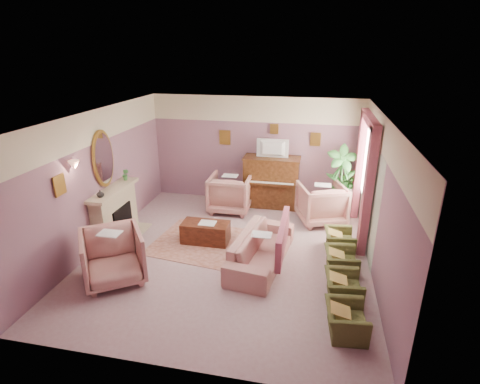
% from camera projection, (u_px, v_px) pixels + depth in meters
% --- Properties ---
extents(floor, '(5.50, 6.00, 0.01)m').
position_uv_depth(floor, '(230.00, 254.00, 7.64)').
color(floor, '#A8868C').
rests_on(floor, ground).
extents(ceiling, '(5.50, 6.00, 0.01)m').
position_uv_depth(ceiling, '(228.00, 116.00, 6.63)').
color(ceiling, white).
rests_on(ceiling, wall_back).
extents(wall_back, '(5.50, 0.02, 2.80)m').
position_uv_depth(wall_back, '(255.00, 150.00, 9.88)').
color(wall_back, slate).
rests_on(wall_back, floor).
extents(wall_front, '(5.50, 0.02, 2.80)m').
position_uv_depth(wall_front, '(170.00, 278.00, 4.39)').
color(wall_front, slate).
rests_on(wall_front, floor).
extents(wall_left, '(0.02, 6.00, 2.80)m').
position_uv_depth(wall_left, '(98.00, 180.00, 7.66)').
color(wall_left, slate).
rests_on(wall_left, floor).
extents(wall_right, '(0.02, 6.00, 2.80)m').
position_uv_depth(wall_right, '(380.00, 201.00, 6.62)').
color(wall_right, slate).
rests_on(wall_right, floor).
extents(picture_rail_band, '(5.50, 0.01, 0.65)m').
position_uv_depth(picture_rail_band, '(255.00, 109.00, 9.48)').
color(picture_rail_band, beige).
rests_on(picture_rail_band, wall_back).
extents(stripe_panel, '(0.01, 3.00, 2.15)m').
position_uv_depth(stripe_panel, '(368.00, 192.00, 7.92)').
color(stripe_panel, '#AEBCA4').
rests_on(stripe_panel, wall_right).
extents(fireplace_surround, '(0.30, 1.40, 1.10)m').
position_uv_depth(fireplace_surround, '(115.00, 215.00, 8.11)').
color(fireplace_surround, tan).
rests_on(fireplace_surround, floor).
extents(fireplace_inset, '(0.18, 0.72, 0.68)m').
position_uv_depth(fireplace_inset, '(120.00, 221.00, 8.15)').
color(fireplace_inset, black).
rests_on(fireplace_inset, floor).
extents(fire_ember, '(0.06, 0.54, 0.10)m').
position_uv_depth(fire_ember, '(123.00, 229.00, 8.21)').
color(fire_ember, '#FF330A').
rests_on(fire_ember, floor).
extents(mantel_shelf, '(0.40, 1.55, 0.07)m').
position_uv_depth(mantel_shelf, '(113.00, 190.00, 7.90)').
color(mantel_shelf, tan).
rests_on(mantel_shelf, fireplace_surround).
extents(hearth, '(0.55, 1.50, 0.02)m').
position_uv_depth(hearth, '(126.00, 237.00, 8.27)').
color(hearth, tan).
rests_on(hearth, floor).
extents(mirror_frame, '(0.04, 0.72, 1.20)m').
position_uv_depth(mirror_frame, '(103.00, 159.00, 7.69)').
color(mirror_frame, '#A98531').
rests_on(mirror_frame, wall_left).
extents(mirror_glass, '(0.01, 0.60, 1.06)m').
position_uv_depth(mirror_glass, '(104.00, 159.00, 7.68)').
color(mirror_glass, white).
rests_on(mirror_glass, wall_left).
extents(sconce_shade, '(0.20, 0.20, 0.16)m').
position_uv_depth(sconce_shade, '(74.00, 165.00, 6.65)').
color(sconce_shade, '#FAA580').
rests_on(sconce_shade, wall_left).
extents(piano, '(1.40, 0.60, 1.30)m').
position_uv_depth(piano, '(271.00, 182.00, 9.76)').
color(piano, '#492711').
rests_on(piano, floor).
extents(piano_keyshelf, '(1.30, 0.12, 0.06)m').
position_uv_depth(piano_keyshelf, '(270.00, 184.00, 9.42)').
color(piano_keyshelf, '#492711').
rests_on(piano_keyshelf, piano).
extents(piano_keys, '(1.20, 0.08, 0.02)m').
position_uv_depth(piano_keys, '(270.00, 183.00, 9.40)').
color(piano_keys, white).
rests_on(piano_keys, piano).
extents(piano_top, '(1.45, 0.65, 0.04)m').
position_uv_depth(piano_top, '(272.00, 158.00, 9.52)').
color(piano_top, '#492711').
rests_on(piano_top, piano).
extents(television, '(0.80, 0.12, 0.48)m').
position_uv_depth(television, '(272.00, 147.00, 9.37)').
color(television, black).
rests_on(television, piano).
extents(print_back_left, '(0.30, 0.03, 0.38)m').
position_uv_depth(print_back_left, '(225.00, 137.00, 9.88)').
color(print_back_left, '#A98531').
rests_on(print_back_left, wall_back).
extents(print_back_right, '(0.26, 0.03, 0.34)m').
position_uv_depth(print_back_right, '(315.00, 139.00, 9.41)').
color(print_back_right, '#A98531').
rests_on(print_back_right, wall_back).
extents(print_back_mid, '(0.22, 0.03, 0.26)m').
position_uv_depth(print_back_mid, '(274.00, 129.00, 9.53)').
color(print_back_mid, '#A98531').
rests_on(print_back_mid, wall_back).
extents(print_left_wall, '(0.03, 0.28, 0.36)m').
position_uv_depth(print_left_wall, '(60.00, 185.00, 6.44)').
color(print_left_wall, '#A98531').
rests_on(print_left_wall, wall_left).
extents(window_blind, '(0.03, 1.40, 1.80)m').
position_uv_depth(window_blind, '(369.00, 160.00, 7.93)').
color(window_blind, silver).
rests_on(window_blind, wall_right).
extents(curtain_left, '(0.16, 0.34, 2.60)m').
position_uv_depth(curtain_left, '(368.00, 193.00, 7.25)').
color(curtain_left, '#A14659').
rests_on(curtain_left, floor).
extents(curtain_right, '(0.16, 0.34, 2.60)m').
position_uv_depth(curtain_right, '(359.00, 166.00, 8.93)').
color(curtain_right, '#A14659').
rests_on(curtain_right, floor).
extents(pelmet, '(0.16, 2.20, 0.16)m').
position_uv_depth(pelmet, '(370.00, 120.00, 7.64)').
color(pelmet, '#A14659').
rests_on(pelmet, wall_right).
extents(mantel_plant, '(0.16, 0.16, 0.28)m').
position_uv_depth(mantel_plant, '(125.00, 174.00, 8.34)').
color(mantel_plant, '#378036').
rests_on(mantel_plant, mantel_shelf).
extents(mantel_vase, '(0.16, 0.16, 0.16)m').
position_uv_depth(mantel_vase, '(100.00, 194.00, 7.40)').
color(mantel_vase, beige).
rests_on(mantel_vase, mantel_shelf).
extents(area_rug, '(2.71, 2.11, 0.01)m').
position_uv_depth(area_rug, '(213.00, 244.00, 8.00)').
color(area_rug, '#AC6F5E').
rests_on(area_rug, floor).
extents(coffee_table, '(1.00, 0.50, 0.45)m').
position_uv_depth(coffee_table, '(206.00, 232.00, 8.03)').
color(coffee_table, '#461E10').
rests_on(coffee_table, floor).
extents(table_paper, '(0.35, 0.28, 0.01)m').
position_uv_depth(table_paper, '(208.00, 223.00, 7.94)').
color(table_paper, white).
rests_on(table_paper, coffee_table).
extents(sofa, '(0.71, 2.13, 0.86)m').
position_uv_depth(sofa, '(261.00, 243.00, 7.18)').
color(sofa, tan).
rests_on(sofa, floor).
extents(sofa_throw, '(0.11, 1.61, 0.59)m').
position_uv_depth(sofa_throw, '(283.00, 237.00, 7.04)').
color(sofa_throw, '#A14659').
rests_on(sofa_throw, sofa).
extents(floral_armchair_left, '(1.01, 1.01, 1.05)m').
position_uv_depth(floral_armchair_left, '(230.00, 191.00, 9.51)').
color(floral_armchair_left, tan).
rests_on(floral_armchair_left, floor).
extents(floral_armchair_right, '(1.01, 1.01, 1.05)m').
position_uv_depth(floral_armchair_right, '(321.00, 201.00, 8.88)').
color(floral_armchair_right, tan).
rests_on(floral_armchair_right, floor).
extents(floral_armchair_front, '(1.01, 1.01, 1.05)m').
position_uv_depth(floral_armchair_front, '(113.00, 254.00, 6.60)').
color(floral_armchair_front, tan).
rests_on(floral_armchair_front, floor).
extents(olive_chair_a, '(0.48, 0.68, 0.59)m').
position_uv_depth(olive_chair_a, '(346.00, 316.00, 5.42)').
color(olive_chair_a, '#4C5125').
rests_on(olive_chair_a, floor).
extents(olive_chair_b, '(0.48, 0.68, 0.59)m').
position_uv_depth(olive_chair_b, '(343.00, 284.00, 6.17)').
color(olive_chair_b, '#4C5125').
rests_on(olive_chair_b, floor).
extents(olive_chair_c, '(0.48, 0.68, 0.59)m').
position_uv_depth(olive_chair_c, '(341.00, 258.00, 6.92)').
color(olive_chair_c, '#4C5125').
rests_on(olive_chair_c, floor).
extents(olive_chair_d, '(0.48, 0.68, 0.59)m').
position_uv_depth(olive_chair_d, '(339.00, 238.00, 7.67)').
color(olive_chair_d, '#4C5125').
rests_on(olive_chair_d, floor).
extents(side_table, '(0.52, 0.52, 0.70)m').
position_uv_depth(side_table, '(344.00, 200.00, 9.45)').
color(side_table, white).
rests_on(side_table, floor).
extents(side_plant_big, '(0.30, 0.30, 0.34)m').
position_uv_depth(side_plant_big, '(346.00, 180.00, 9.26)').
color(side_plant_big, '#378036').
rests_on(side_plant_big, side_table).
extents(side_plant_small, '(0.16, 0.16, 0.28)m').
position_uv_depth(side_plant_small, '(351.00, 183.00, 9.16)').
color(side_plant_small, '#378036').
rests_on(side_plant_small, side_table).
extents(palm_pot, '(0.34, 0.34, 0.34)m').
position_uv_depth(palm_pot, '(338.00, 208.00, 9.38)').
color(palm_pot, brown).
rests_on(palm_pot, floor).
extents(palm_plant, '(0.76, 0.76, 1.44)m').
position_uv_depth(palm_plant, '(341.00, 175.00, 9.06)').
color(palm_plant, '#378036').
rests_on(palm_plant, palm_pot).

